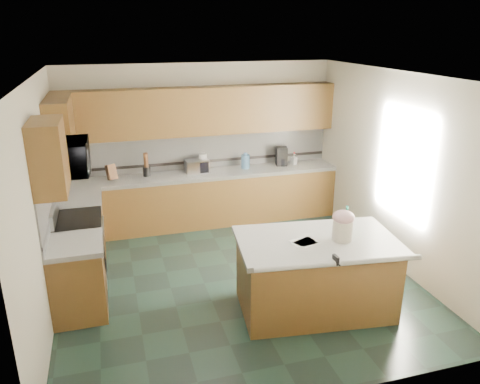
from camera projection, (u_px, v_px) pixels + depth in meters
name	position (u px, v px, depth m)	size (l,w,h in m)	color
floor	(237.00, 278.00, 6.38)	(4.60, 4.60, 0.00)	#192B24
ceiling	(236.00, 76.00, 5.48)	(4.60, 4.60, 0.00)	white
wall_back	(200.00, 144.00, 8.03)	(4.60, 0.04, 2.70)	beige
wall_front	(313.00, 272.00, 3.83)	(4.60, 0.04, 2.70)	beige
wall_left	(40.00, 203.00, 5.32)	(0.04, 4.60, 2.70)	beige
wall_right	(396.00, 170.00, 6.54)	(0.04, 4.60, 2.70)	beige
back_base_cab	(205.00, 200.00, 8.05)	(4.60, 0.60, 0.86)	#3C2410
back_countertop	(204.00, 174.00, 7.89)	(4.60, 0.64, 0.06)	silver
back_upper_cab	(201.00, 111.00, 7.67)	(4.60, 0.33, 0.78)	#3C2410
back_backsplash	(200.00, 150.00, 8.04)	(4.60, 0.02, 0.63)	silver
back_accent_band	(201.00, 161.00, 8.10)	(4.60, 0.01, 0.05)	black
left_base_cab_rear	(82.00, 229.00, 6.88)	(0.60, 0.82, 0.86)	#3C2410
left_counter_rear	(79.00, 200.00, 6.73)	(0.64, 0.82, 0.06)	silver
left_base_cab_front	(79.00, 280.00, 5.50)	(0.60, 0.72, 0.86)	#3C2410
left_counter_front	(74.00, 245.00, 5.34)	(0.64, 0.72, 0.06)	silver
left_backsplash	(49.00, 196.00, 5.87)	(0.02, 2.30, 0.63)	silver
left_accent_band	(52.00, 211.00, 5.93)	(0.01, 2.30, 0.05)	black
left_upper_cab_rear	(60.00, 127.00, 6.46)	(0.33, 1.09, 0.78)	#3C2410
left_upper_cab_front	(49.00, 157.00, 4.96)	(0.33, 0.72, 0.78)	#3C2410
range_body	(80.00, 252.00, 6.16)	(0.60, 0.76, 0.88)	#B7B7BC
range_oven_door	(103.00, 252.00, 6.25)	(0.02, 0.68, 0.55)	black
range_cooktop	(76.00, 220.00, 6.01)	(0.62, 0.78, 0.04)	black
range_handle	(103.00, 226.00, 6.13)	(0.02, 0.02, 0.66)	#B7B7BC
range_backguard	(54.00, 213.00, 5.90)	(0.06, 0.76, 0.18)	#B7B7BC
microwave	(68.00, 157.00, 5.73)	(0.73, 0.50, 0.41)	#B7B7BC
island_base	(315.00, 277.00, 5.57)	(1.75, 1.00, 0.86)	#3C2410
island_top	(317.00, 242.00, 5.42)	(1.85, 1.10, 0.06)	silver
island_bullnose	(339.00, 263.00, 4.92)	(0.06, 0.06, 1.85)	silver
treat_jar	(343.00, 230.00, 5.37)	(0.23, 0.23, 0.24)	beige
treat_jar_lid	(344.00, 217.00, 5.31)	(0.25, 0.25, 0.16)	#CD999F
treat_jar_knob	(344.00, 213.00, 5.30)	(0.03, 0.03, 0.08)	tan
treat_jar_knob_end_l	(341.00, 213.00, 5.28)	(0.04, 0.04, 0.04)	tan
treat_jar_knob_end_r	(347.00, 213.00, 5.31)	(0.04, 0.04, 0.04)	tan
soap_bottle_island	(346.00, 221.00, 5.48)	(0.14, 0.14, 0.36)	#1D9D76
paper_sheet_a	(306.00, 242.00, 5.33)	(0.26, 0.19, 0.00)	white
paper_sheet_b	(303.00, 242.00, 5.34)	(0.28, 0.21, 0.00)	white
clamp_body	(336.00, 260.00, 4.92)	(0.03, 0.10, 0.09)	black
clamp_handle	(338.00, 264.00, 4.87)	(0.02, 0.02, 0.07)	black
knife_block	(111.00, 172.00, 7.49)	(0.13, 0.11, 0.25)	#472814
utensil_crock	(147.00, 171.00, 7.68)	(0.13, 0.13, 0.16)	black
utensil_bundle	(146.00, 160.00, 7.62)	(0.07, 0.07, 0.23)	#472814
toaster_oven	(197.00, 166.00, 7.86)	(0.39, 0.26, 0.22)	#B7B7BC
toaster_oven_door	(198.00, 168.00, 7.75)	(0.35, 0.01, 0.18)	black
paper_towel	(203.00, 162.00, 7.92)	(0.14, 0.14, 0.31)	white
paper_towel_base	(203.00, 171.00, 7.97)	(0.20, 0.20, 0.01)	#B7B7BC
water_jug	(245.00, 162.00, 8.09)	(0.14, 0.14, 0.24)	#649DD0
water_jug_neck	(245.00, 154.00, 8.05)	(0.07, 0.07, 0.03)	#649DD0
coffee_maker	(281.00, 156.00, 8.27)	(0.19, 0.21, 0.32)	black
coffee_carafe	(282.00, 162.00, 8.26)	(0.13, 0.13, 0.13)	black
soap_bottle_back	(294.00, 159.00, 8.33)	(0.09, 0.09, 0.20)	white
soap_back_cap	(294.00, 153.00, 8.29)	(0.02, 0.02, 0.03)	red
window_light_proxy	(404.00, 164.00, 6.30)	(0.02, 1.40, 1.10)	white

